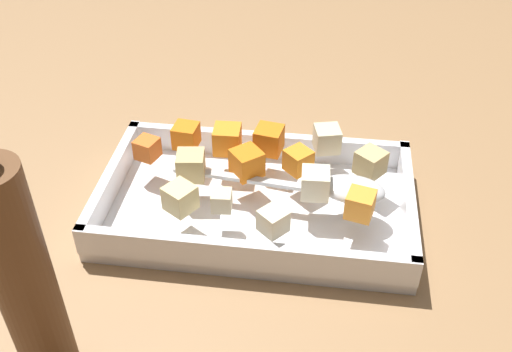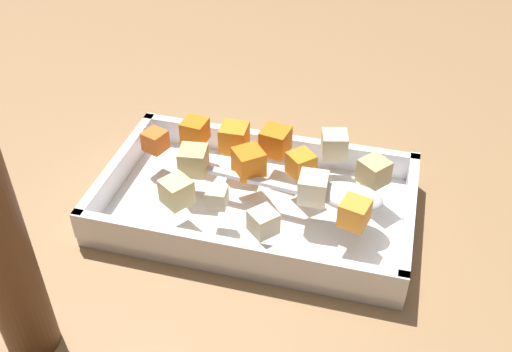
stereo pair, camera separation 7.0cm
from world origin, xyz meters
The scene contains 18 objects.
ground_plane centered at (0.00, 0.00, 0.00)m, with size 4.00×4.00×0.00m, color #936D47.
baking_dish centered at (0.01, 0.00, 0.01)m, with size 0.37×0.22×0.05m.
carrot_chunk_center centered at (-0.13, 0.03, 0.06)m, with size 0.03×0.03×0.03m, color orange.
carrot_chunk_heap_side centered at (0.13, -0.04, 0.06)m, with size 0.03×0.03×0.03m, color orange.
carrot_chunk_mid_right centered at (-0.09, 0.06, 0.07)m, with size 0.03×0.03×0.03m, color orange.
carrot_chunk_back_center centered at (0.06, 0.03, 0.06)m, with size 0.03×0.03×0.03m, color orange.
carrot_chunk_heap_top centered at (0.02, 0.06, 0.07)m, with size 0.03×0.03×0.03m, color orange.
carrot_chunk_far_right centered at (-0.03, 0.06, 0.07)m, with size 0.03×0.03×0.03m, color orange.
carrot_chunk_corner_ne centered at (0.00, 0.01, 0.07)m, with size 0.03×0.03×0.03m, color orange.
potato_chunk_rim_edge centered at (0.09, 0.08, 0.07)m, with size 0.03×0.03×0.03m, color beige.
potato_chunk_under_handle centered at (-0.07, 0.00, 0.07)m, with size 0.03×0.03×0.03m, color tan.
potato_chunk_mid_left centered at (0.08, -0.01, 0.07)m, with size 0.03×0.03×0.03m, color beige.
potato_chunk_near_right centered at (-0.06, -0.06, 0.07)m, with size 0.03×0.03×0.03m, color #E0CC89.
potato_chunk_front_center centered at (0.15, 0.04, 0.07)m, with size 0.03×0.03×0.03m, color tan.
potato_chunk_far_left centered at (-0.02, -0.05, 0.06)m, with size 0.02×0.02×0.02m, color beige.
potato_chunk_corner_se centered at (0.04, -0.08, 0.06)m, with size 0.03×0.03×0.03m, color beige.
serving_spoon centered at (0.11, -0.01, 0.06)m, with size 0.26×0.05×0.02m.
pepper_mill centered at (-0.15, -0.24, 0.12)m, with size 0.05×0.05×0.26m.
Camera 1 is at (0.09, -0.55, 0.50)m, focal length 42.08 mm.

